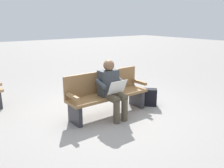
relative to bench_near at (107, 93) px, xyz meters
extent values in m
plane|color=gray|center=(0.00, 0.07, -0.46)|extent=(40.00, 40.00, 0.00)
cube|color=olive|center=(0.00, 0.07, -0.04)|extent=(1.81, 0.54, 0.06)
cube|color=olive|center=(0.00, -0.14, 0.22)|extent=(1.80, 0.11, 0.45)
cube|color=olive|center=(-0.85, 0.04, 0.11)|extent=(0.08, 0.48, 0.06)
cube|color=olive|center=(0.85, 0.10, 0.11)|extent=(0.08, 0.48, 0.06)
cube|color=#2D2D33|center=(-0.80, 0.04, -0.26)|extent=(0.09, 0.43, 0.39)
cube|color=#2D2D33|center=(0.80, 0.10, -0.26)|extent=(0.09, 0.43, 0.39)
cube|color=#33383D|center=(0.04, 0.12, 0.25)|extent=(0.41, 0.23, 0.52)
sphere|color=brown|center=(0.04, 0.14, 0.61)|extent=(0.22, 0.22, 0.22)
cylinder|color=#4C4233|center=(-0.06, 0.33, 0.01)|extent=(0.16, 0.42, 0.15)
cylinder|color=#4C4233|center=(0.14, 0.34, 0.01)|extent=(0.16, 0.42, 0.15)
cylinder|color=#4C4233|center=(-0.07, 0.52, -0.23)|extent=(0.13, 0.13, 0.45)
cylinder|color=#4C4233|center=(0.13, 0.52, -0.23)|extent=(0.13, 0.13, 0.45)
cylinder|color=#33383D|center=(-0.20, 0.21, 0.28)|extent=(0.10, 0.32, 0.18)
cylinder|color=#33383D|center=(0.28, 0.23, 0.28)|extent=(0.10, 0.32, 0.18)
cube|color=silver|center=(0.03, 0.42, 0.23)|extent=(0.40, 0.15, 0.27)
cube|color=black|center=(-1.08, 0.19, -0.26)|extent=(0.37, 0.36, 0.40)
cube|color=black|center=(-1.16, 0.10, -0.32)|extent=(0.19, 0.18, 0.18)
camera|label=1|loc=(2.63, 3.87, 1.46)|focal=37.48mm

